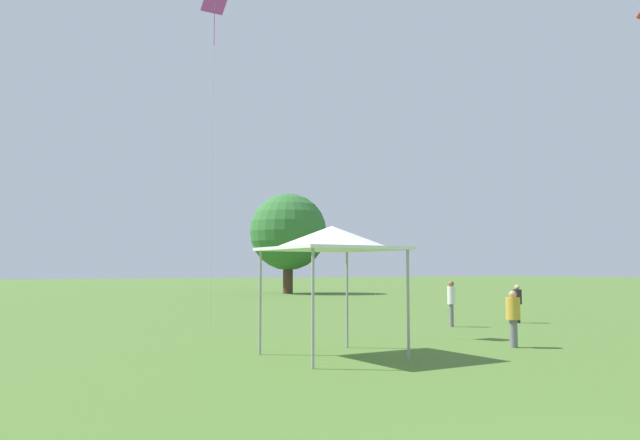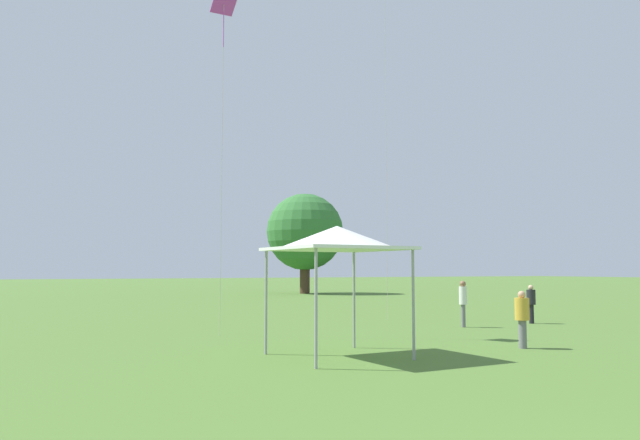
{
  "view_description": "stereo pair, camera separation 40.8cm",
  "coord_description": "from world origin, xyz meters",
  "px_view_note": "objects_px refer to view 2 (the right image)",
  "views": [
    {
      "loc": [
        -5.58,
        -2.7,
        2.2
      ],
      "look_at": [
        0.06,
        7.87,
        3.15
      ],
      "focal_mm": 35.0,
      "sensor_mm": 36.0,
      "label": 1
    },
    {
      "loc": [
        -5.21,
        -2.88,
        2.2
      ],
      "look_at": [
        0.06,
        7.87,
        3.15
      ],
      "focal_mm": 35.0,
      "sensor_mm": 36.0,
      "label": 2
    }
  ],
  "objects_px": {
    "distant_tree_2": "(305,232)",
    "person_standing_2": "(531,301)",
    "kite_4": "(224,20)",
    "person_standing_1": "(522,315)",
    "canopy_tent": "(337,239)",
    "person_standing_0": "(463,299)"
  },
  "relations": [
    {
      "from": "distant_tree_2",
      "to": "person_standing_2",
      "type": "bearing_deg",
      "value": -98.4
    },
    {
      "from": "kite_4",
      "to": "distant_tree_2",
      "type": "height_order",
      "value": "kite_4"
    },
    {
      "from": "person_standing_1",
      "to": "kite_4",
      "type": "relative_size",
      "value": 0.14
    },
    {
      "from": "person_standing_1",
      "to": "distant_tree_2",
      "type": "height_order",
      "value": "distant_tree_2"
    },
    {
      "from": "person_standing_1",
      "to": "person_standing_2",
      "type": "bearing_deg",
      "value": -104.4
    },
    {
      "from": "canopy_tent",
      "to": "kite_4",
      "type": "bearing_deg",
      "value": 100.81
    },
    {
      "from": "person_standing_0",
      "to": "kite_4",
      "type": "distance_m",
      "value": 13.45
    },
    {
      "from": "person_standing_1",
      "to": "person_standing_2",
      "type": "height_order",
      "value": "person_standing_1"
    },
    {
      "from": "person_standing_1",
      "to": "kite_4",
      "type": "bearing_deg",
      "value": -14.12
    },
    {
      "from": "kite_4",
      "to": "distant_tree_2",
      "type": "bearing_deg",
      "value": -76.85
    },
    {
      "from": "canopy_tent",
      "to": "person_standing_0",
      "type": "bearing_deg",
      "value": 32.03
    },
    {
      "from": "person_standing_0",
      "to": "person_standing_2",
      "type": "bearing_deg",
      "value": 61.12
    },
    {
      "from": "person_standing_2",
      "to": "kite_4",
      "type": "bearing_deg",
      "value": 153.31
    },
    {
      "from": "person_standing_1",
      "to": "person_standing_2",
      "type": "xyz_separation_m",
      "value": [
        6.17,
        5.88,
        -0.01
      ]
    },
    {
      "from": "person_standing_1",
      "to": "kite_4",
      "type": "xyz_separation_m",
      "value": [
        -6.63,
        6.89,
        9.85
      ]
    },
    {
      "from": "kite_4",
      "to": "canopy_tent",
      "type": "bearing_deg",
      "value": 143.13
    },
    {
      "from": "person_standing_0",
      "to": "person_standing_2",
      "type": "xyz_separation_m",
      "value": [
        3.55,
        0.08,
        -0.16
      ]
    },
    {
      "from": "canopy_tent",
      "to": "kite_4",
      "type": "relative_size",
      "value": 0.28
    },
    {
      "from": "canopy_tent",
      "to": "distant_tree_2",
      "type": "relative_size",
      "value": 0.36
    },
    {
      "from": "person_standing_1",
      "to": "canopy_tent",
      "type": "xyz_separation_m",
      "value": [
        -5.45,
        0.74,
        2.04
      ]
    },
    {
      "from": "person_standing_2",
      "to": "kite_4",
      "type": "distance_m",
      "value": 16.19
    },
    {
      "from": "person_standing_0",
      "to": "kite_4",
      "type": "height_order",
      "value": "kite_4"
    }
  ]
}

